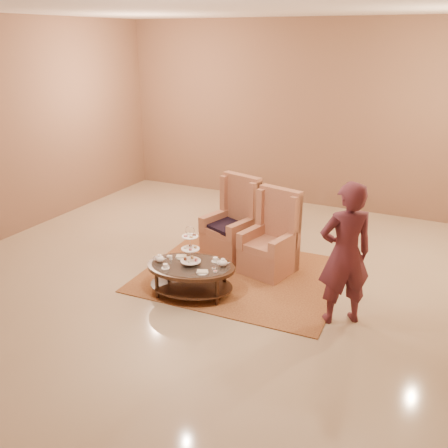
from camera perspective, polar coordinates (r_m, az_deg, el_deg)
The scene contains 8 objects.
ground at distance 6.77m, azimuth -0.40°, elevation -7.21°, with size 8.00×8.00×0.00m, color tan.
ceiling at distance 6.77m, azimuth -0.40°, elevation -7.21°, with size 8.00×8.00×0.02m, color white.
wall_back at distance 9.82m, azimuth 10.36°, elevation 12.07°, with size 8.00×0.04×3.50m, color #8A644B.
rug at distance 7.07m, azimuth 2.15°, elevation -5.89°, with size 2.80×2.37×0.01m.
tea_table at distance 6.44m, azimuth -3.80°, elevation -5.31°, with size 1.29×1.03×0.96m.
armchair_left at distance 7.58m, azimuth 1.09°, elevation -0.60°, with size 0.82×0.84×1.23m.
armchair_right at distance 7.09m, azimuth 5.49°, elevation -2.38°, with size 0.78×0.79×1.19m.
person at distance 5.81m, azimuth 13.67°, elevation -3.38°, with size 0.75×0.70×1.71m.
Camera 1 is at (2.69, -5.34, 3.17)m, focal length 40.00 mm.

